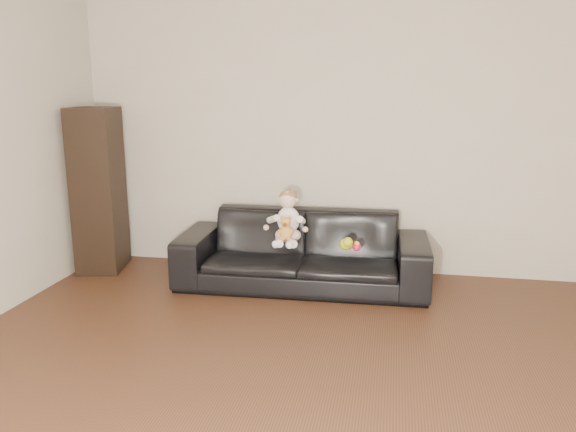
% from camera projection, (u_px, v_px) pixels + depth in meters
% --- Properties ---
extents(wall_back, '(5.00, 0.00, 5.00)m').
position_uv_depth(wall_back, '(356.00, 129.00, 4.95)').
color(wall_back, '#B9AF9B').
rests_on(wall_back, ground).
extents(sofa, '(2.12, 0.88, 0.61)m').
position_uv_depth(sofa, '(302.00, 250.00, 4.77)').
color(sofa, black).
rests_on(sofa, floor).
extents(cabinet, '(0.47, 0.58, 1.49)m').
position_uv_depth(cabinet, '(99.00, 190.00, 5.11)').
color(cabinet, black).
rests_on(cabinet, floor).
extents(shelf_item, '(0.23, 0.28, 0.28)m').
position_uv_depth(shelf_item, '(98.00, 154.00, 5.03)').
color(shelf_item, silver).
rests_on(shelf_item, cabinet).
extents(baby, '(0.34, 0.40, 0.43)m').
position_uv_depth(baby, '(288.00, 220.00, 4.61)').
color(baby, silver).
rests_on(baby, sofa).
extents(teddy_bear, '(0.13, 0.13, 0.20)m').
position_uv_depth(teddy_bear, '(286.00, 229.00, 4.50)').
color(teddy_bear, '#C58A38').
rests_on(teddy_bear, sofa).
extents(toy_green, '(0.15, 0.16, 0.09)m').
position_uv_depth(toy_green, '(346.00, 244.00, 4.43)').
color(toy_green, '#B8C817').
rests_on(toy_green, sofa).
extents(toy_rattle, '(0.08, 0.08, 0.07)m').
position_uv_depth(toy_rattle, '(357.00, 247.00, 4.40)').
color(toy_rattle, red).
rests_on(toy_rattle, sofa).
extents(toy_blue_disc, '(0.12, 0.12, 0.01)m').
position_uv_depth(toy_blue_disc, '(348.00, 245.00, 4.54)').
color(toy_blue_disc, blue).
rests_on(toy_blue_disc, sofa).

